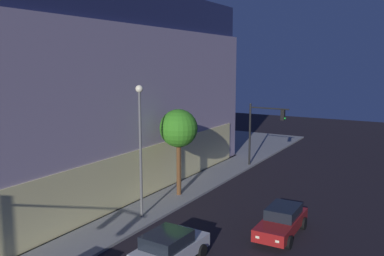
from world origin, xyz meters
TOP-DOWN VIEW (x-y plane):
  - modern_building at (11.52, 23.53)m, footprint 29.55×30.40m
  - traffic_light_far_corner at (23.16, 4.64)m, footprint 0.38×3.66m
  - street_lamp_sidewalk at (7.96, 6.43)m, footprint 0.44×0.44m
  - sidewalk_tree at (12.68, 6.77)m, footprint 2.63×2.63m
  - car_silver at (4.21, 1.91)m, footprint 4.10×2.26m
  - car_red at (10.02, -1.58)m, footprint 4.65×2.00m

SIDE VIEW (x-z plane):
  - car_red at x=10.02m, z-range 0.03..1.57m
  - car_silver at x=4.21m, z-range 0.03..1.59m
  - traffic_light_far_corner at x=23.16m, z-range 1.11..6.71m
  - sidewalk_tree at x=12.68m, z-range 1.80..7.84m
  - street_lamp_sidewalk at x=7.96m, z-range 1.17..9.08m
  - modern_building at x=11.52m, z-range -0.07..14.45m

